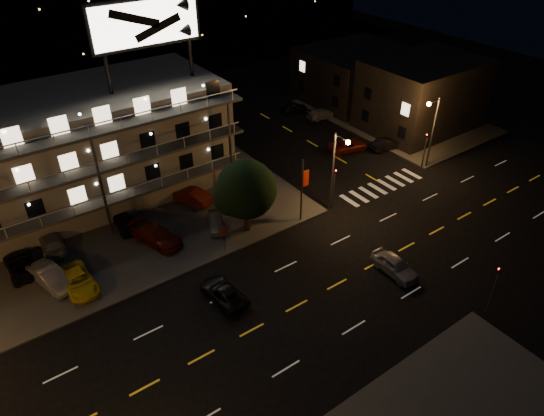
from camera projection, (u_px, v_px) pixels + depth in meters
ground at (317, 295)px, 36.89m from camera, size 140.00×140.00×0.00m
curb_nw at (55, 230)px, 43.57m from camera, size 44.00×24.00×0.15m
curb_ne at (393, 116)px, 64.74m from camera, size 16.00×24.00×0.15m
motel at (74, 150)px, 45.18m from camera, size 28.00×13.80×18.10m
side_bldg_front at (422, 95)px, 59.70m from camera, size 14.06×10.00×8.50m
side_bldg_back at (354, 74)px, 68.20m from camera, size 14.06×12.00×7.00m
streetlight_nc at (336, 165)px, 43.53m from camera, size 0.44×1.92×8.00m
streetlight_ne at (432, 126)px, 50.34m from camera, size 1.92×0.44×8.00m
signal_nw at (334, 183)px, 45.50m from camera, size 0.20×0.27×4.60m
signal_sw at (495, 285)px, 34.06m from camera, size 0.20×0.27×4.60m
signal_ne at (425, 147)px, 51.75m from camera, size 0.27×0.20×4.60m
banner_north at (302, 189)px, 43.06m from camera, size 0.83×0.16×6.40m
stop_sign at (224, 235)px, 40.25m from camera, size 0.91×0.11×2.61m
tree at (246, 191)px, 41.29m from camera, size 5.42×5.22×6.83m
lot_car_1 at (51, 277)px, 37.23m from camera, size 2.78×4.79×1.49m
lot_car_2 at (78, 281)px, 37.01m from camera, size 2.31×4.72×1.29m
lot_car_3 at (156, 235)px, 41.60m from camera, size 3.70×5.54×1.49m
lot_car_4 at (216, 221)px, 43.48m from camera, size 2.81×3.96×1.25m
lot_car_6 at (21, 265)px, 38.58m from camera, size 2.15×4.57×1.26m
lot_car_7 at (51, 242)px, 40.97m from camera, size 2.18×4.70×1.33m
lot_car_8 at (125, 223)px, 43.28m from camera, size 1.93×3.93×1.29m
lot_car_9 at (190, 196)px, 46.81m from camera, size 3.27×4.77×1.49m
side_car_0 at (387, 144)px, 56.46m from camera, size 4.29×2.29×1.34m
side_car_1 at (348, 146)px, 56.14m from camera, size 5.12×2.99×1.34m
side_car_2 at (322, 114)px, 63.92m from camera, size 4.47×2.14×1.26m
side_car_3 at (294, 107)px, 65.66m from camera, size 3.84×2.09×1.24m
road_car_east at (395, 265)px, 38.62m from camera, size 1.83×4.27×1.44m
road_car_west at (223, 293)px, 36.21m from camera, size 2.38×4.59×1.24m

